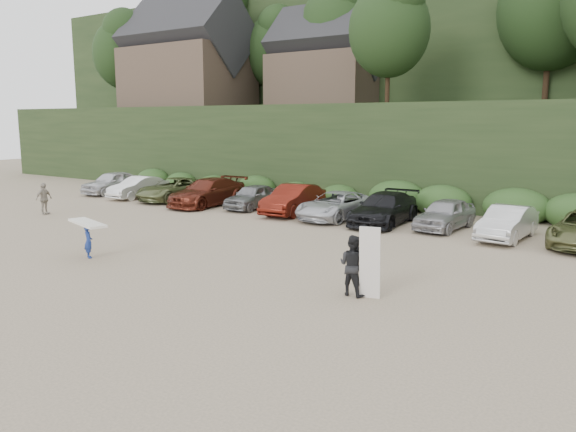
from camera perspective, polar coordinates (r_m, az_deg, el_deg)
The scene contains 6 objects.
ground at distance 18.97m, azimuth -1.12°, elevation -5.60°, with size 120.00×120.00×0.00m, color tan.
hillside_backdrop at distance 52.40m, azimuth 22.68°, elevation 15.81°, with size 90.00×41.50×28.00m.
parked_cars at distance 28.23m, azimuth 7.11°, elevation 0.95°, with size 40.16×5.82×1.61m.
distant_walker at distance 32.78m, azimuth -23.55°, elevation 1.63°, with size 1.00×0.42×1.71m, color #9E9486.
child_surfer at distance 21.81m, azimuth -19.66°, elevation -1.67°, with size 2.33×1.23×1.35m.
adult_surfer at distance 16.28m, azimuth 6.75°, elevation -4.97°, with size 1.34×0.74×2.10m.
Camera 1 is at (10.51, -14.98, 5.01)m, focal length 35.00 mm.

